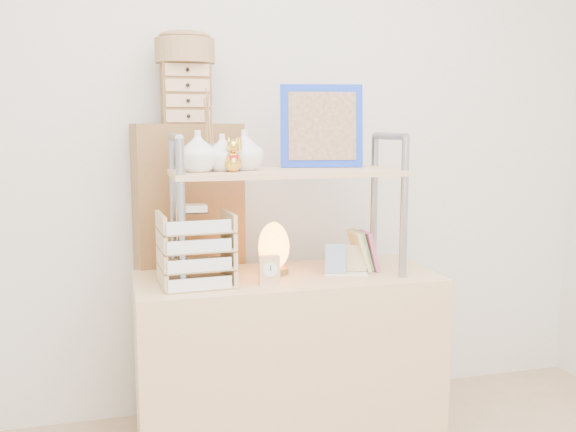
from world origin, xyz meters
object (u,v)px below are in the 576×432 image
at_px(letter_tray, 196,253).
at_px(salt_lamp, 274,248).
at_px(desk, 287,365).
at_px(cabinet, 189,278).

relative_size(letter_tray, salt_lamp, 1.45).
xyz_separation_m(desk, cabinet, (-0.35, 0.37, 0.30)).
bearing_deg(desk, letter_tray, -169.57).
height_order(desk, letter_tray, letter_tray).
relative_size(desk, salt_lamp, 5.69).
bearing_deg(letter_tray, desk, 10.43).
bearing_deg(desk, salt_lamp, 139.98).
distance_m(cabinet, letter_tray, 0.48).
xyz_separation_m(desk, salt_lamp, (-0.05, 0.04, 0.48)).
distance_m(desk, letter_tray, 0.62).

